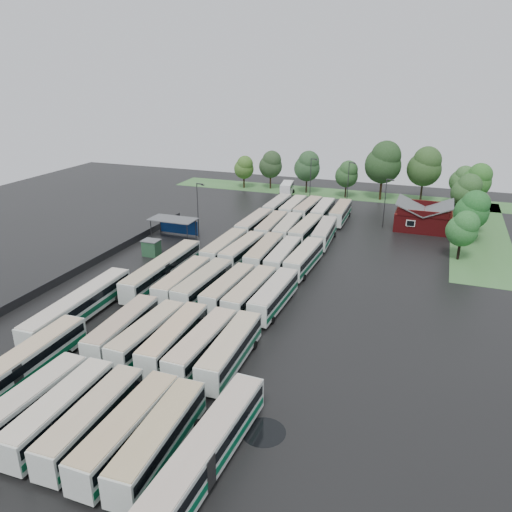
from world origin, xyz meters
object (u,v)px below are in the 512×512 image
(artic_bus_east, at_px, (201,459))
(minibus, at_px, (287,188))
(brick_building, at_px, (423,219))
(artic_bus_west_a, at_px, (15,371))

(artic_bus_east, height_order, minibus, artic_bus_east)
(brick_building, xyz_separation_m, minibus, (-31.92, 17.04, -0.27))
(artic_bus_east, bearing_deg, brick_building, 82.54)
(brick_building, bearing_deg, artic_bus_east, -99.61)
(brick_building, distance_m, artic_bus_east, 70.60)
(artic_bus_west_a, height_order, minibus, artic_bus_west_a)
(minibus, bearing_deg, brick_building, -36.84)
(minibus, bearing_deg, artic_bus_east, -85.67)
(brick_building, xyz_separation_m, artic_bus_east, (-11.79, -69.61, -0.00))
(brick_building, distance_m, artic_bus_west_a, 73.43)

